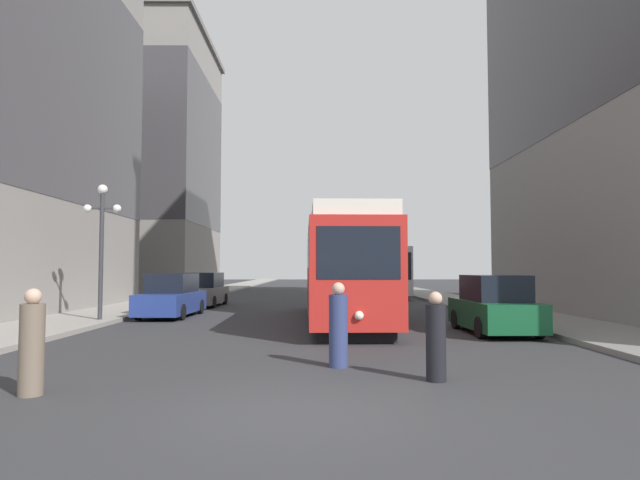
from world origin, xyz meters
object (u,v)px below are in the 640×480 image
(pedestrian_crossing_far, at_px, (32,345))
(parked_car_left_near, at_px, (172,297))
(parked_car_left_mid, at_px, (204,291))
(pedestrian_on_sidewalk, at_px, (436,339))
(transit_bus, at_px, (380,270))
(pedestrian_crossing_near, at_px, (338,328))
(lamp_post_left_near, at_px, (102,230))
(parked_car_right_far, at_px, (494,306))
(streetcar, at_px, (341,267))

(pedestrian_crossing_far, bearing_deg, parked_car_left_near, 26.34)
(parked_car_left_mid, bearing_deg, pedestrian_on_sidewalk, -65.63)
(pedestrian_on_sidewalk, bearing_deg, transit_bus, -42.45)
(pedestrian_crossing_near, distance_m, pedestrian_on_sidewalk, 2.20)
(parked_car_left_mid, relative_size, lamp_post_left_near, 0.98)
(parked_car_right_far, xyz_separation_m, pedestrian_crossing_near, (-5.13, -5.81, -0.04))
(parked_car_left_near, distance_m, parked_car_left_mid, 6.58)
(pedestrian_on_sidewalk, bearing_deg, parked_car_left_near, -5.68)
(pedestrian_crossing_far, bearing_deg, parked_car_right_far, -30.65)
(parked_car_right_far, height_order, pedestrian_crossing_near, parked_car_right_far)
(transit_bus, distance_m, pedestrian_on_sidewalk, 29.79)
(transit_bus, relative_size, parked_car_left_near, 2.32)
(pedestrian_crossing_near, bearing_deg, transit_bus, -37.09)
(pedestrian_on_sidewalk, distance_m, lamp_post_left_near, 14.79)
(parked_car_left_mid, bearing_deg, parked_car_left_near, -88.19)
(transit_bus, relative_size, parked_car_right_far, 2.72)
(parked_car_left_mid, height_order, pedestrian_crossing_near, parked_car_left_mid)
(streetcar, relative_size, parked_car_left_mid, 2.85)
(parked_car_right_far, relative_size, pedestrian_on_sidewalk, 2.67)
(streetcar, bearing_deg, pedestrian_on_sidewalk, -85.20)
(pedestrian_crossing_near, xyz_separation_m, lamp_post_left_near, (-8.45, 9.00, 2.68))
(parked_car_right_far, distance_m, pedestrian_crossing_far, 13.07)
(lamp_post_left_near, bearing_deg, parked_car_left_mid, 78.62)
(pedestrian_crossing_far, bearing_deg, parked_car_left_mid, 24.40)
(pedestrian_crossing_near, bearing_deg, parked_car_left_mid, -8.99)
(transit_bus, bearing_deg, streetcar, -102.27)
(pedestrian_crossing_far, distance_m, pedestrian_on_sidewalk, 6.77)
(pedestrian_crossing_far, bearing_deg, pedestrian_on_sidewalk, -60.93)
(parked_car_left_mid, bearing_deg, streetcar, -48.62)
(streetcar, xyz_separation_m, pedestrian_crossing_near, (-0.53, -9.88, -1.29))
(parked_car_left_near, bearing_deg, lamp_post_left_near, -122.04)
(streetcar, distance_m, transit_bus, 18.75)
(lamp_post_left_near, bearing_deg, pedestrian_crossing_far, -73.19)
(parked_car_right_far, bearing_deg, lamp_post_left_near, -13.89)
(streetcar, height_order, pedestrian_crossing_far, streetcar)
(parked_car_left_near, xyz_separation_m, parked_car_left_mid, (0.00, 6.58, -0.00))
(parked_car_left_near, height_order, parked_car_right_far, same)
(parked_car_left_near, xyz_separation_m, pedestrian_crossing_far, (1.56, -14.32, -0.05))
(streetcar, relative_size, pedestrian_crossing_near, 8.05)
(parked_car_right_far, height_order, pedestrian_crossing_far, parked_car_right_far)
(pedestrian_crossing_far, bearing_deg, lamp_post_left_near, 36.94)
(parked_car_right_far, relative_size, pedestrian_crossing_far, 2.52)
(transit_bus, relative_size, pedestrian_on_sidewalk, 7.27)
(transit_bus, height_order, pedestrian_on_sidewalk, transit_bus)
(parked_car_left_mid, distance_m, lamp_post_left_near, 9.99)
(parked_car_left_mid, bearing_deg, transit_bus, 44.05)
(streetcar, bearing_deg, parked_car_left_mid, 128.47)
(parked_car_left_near, height_order, parked_car_left_mid, same)
(streetcar, bearing_deg, parked_car_right_far, -42.62)
(transit_bus, distance_m, pedestrian_crossing_near, 28.59)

